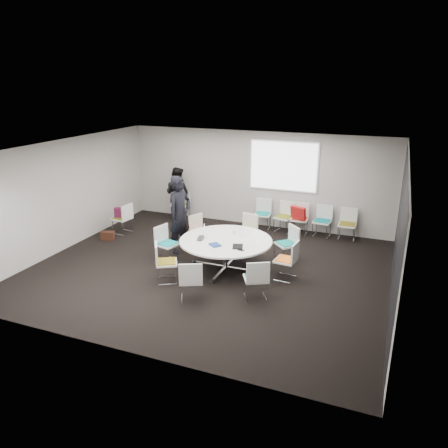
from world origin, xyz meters
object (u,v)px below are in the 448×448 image
at_px(chair_ring_f, 166,270).
at_px(cup, 234,232).
at_px(person_main, 180,215).
at_px(chair_ring_h, 256,286).
at_px(chair_ring_c, 246,237).
at_px(chair_back_d, 322,227).
at_px(maroon_bag, 122,212).
at_px(chair_ring_b, 286,251).
at_px(chair_person_back, 181,210).
at_px(chair_ring_e, 168,251).
at_px(chair_back_c, 299,225).
at_px(chair_ring_d, 201,238).
at_px(chair_back_b, 284,223).
at_px(conference_table, 226,248).
at_px(chair_spare_left, 123,224).
at_px(laptop, 203,238).
at_px(chair_back_a, 262,220).
at_px(brown_bag, 108,236).
at_px(chair_ring_a, 286,267).
at_px(chair_ring_g, 191,288).
at_px(person_back, 177,194).
at_px(chair_back_e, 347,231).

bearing_deg(chair_ring_f, cup, 117.57).
bearing_deg(person_main, chair_ring_h, -108.37).
height_order(chair_ring_c, chair_ring_f, same).
height_order(chair_back_d, maroon_bag, chair_back_d).
distance_m(chair_back_d, maroon_bag, 5.65).
height_order(chair_ring_b, chair_person_back, same).
xyz_separation_m(chair_ring_e, chair_back_c, (2.53, 3.10, 0.00)).
distance_m(chair_ring_d, person_main, 0.89).
height_order(chair_ring_e, cup, chair_ring_e).
bearing_deg(chair_back_b, chair_ring_d, 63.09).
xyz_separation_m(chair_back_b, maroon_bag, (-4.25, -1.81, 0.34)).
bearing_deg(cup, chair_ring_e, -160.24).
relative_size(conference_table, chair_ring_c, 2.41).
xyz_separation_m(chair_ring_d, person_main, (-0.39, -0.37, 0.71)).
distance_m(chair_back_d, cup, 3.11).
relative_size(conference_table, chair_ring_d, 2.41).
xyz_separation_m(conference_table, chair_ring_h, (1.09, -1.12, -0.25)).
bearing_deg(maroon_bag, chair_spare_left, -7.52).
bearing_deg(chair_person_back, chair_ring_f, 127.24).
bearing_deg(chair_back_b, chair_back_d, -166.34).
height_order(chair_back_c, laptop, chair_back_c).
bearing_deg(chair_back_a, chair_ring_e, 60.47).
height_order(chair_ring_e, chair_person_back, same).
distance_m(chair_ring_e, chair_ring_f, 1.11).
bearing_deg(chair_ring_f, brown_bag, -150.32).
distance_m(conference_table, chair_back_c, 3.20).
xyz_separation_m(chair_ring_a, chair_ring_e, (-2.90, -0.10, 0.00)).
bearing_deg(chair_back_a, laptop, 76.60).
distance_m(chair_back_b, chair_person_back, 3.32).
height_order(conference_table, chair_back_d, chair_back_d).
bearing_deg(maroon_bag, chair_ring_f, -40.50).
height_order(conference_table, chair_spare_left, chair_spare_left).
xyz_separation_m(chair_ring_a, brown_bag, (-5.14, 0.58, -0.16)).
bearing_deg(chair_ring_g, person_back, 95.29).
relative_size(chair_ring_f, chair_ring_g, 1.00).
bearing_deg(chair_ring_a, chair_back_d, 0.53).
bearing_deg(person_back, chair_person_back, -83.82).
bearing_deg(chair_ring_c, conference_table, 102.05).
distance_m(conference_table, chair_back_e, 3.84).
bearing_deg(chair_back_b, brown_bag, 42.15).
xyz_separation_m(chair_ring_f, person_main, (-0.51, 1.69, 0.71)).
relative_size(chair_back_d, laptop, 2.62).
xyz_separation_m(chair_ring_g, chair_back_b, (0.69, 4.68, 0.00)).
xyz_separation_m(chair_ring_e, chair_back_b, (2.08, 3.11, 0.00)).
distance_m(chair_back_a, person_main, 2.91).
distance_m(chair_ring_d, chair_back_c, 2.95).
bearing_deg(chair_back_e, maroon_bag, 17.32).
height_order(chair_ring_g, brown_bag, chair_ring_g).
relative_size(person_main, brown_bag, 5.46).
bearing_deg(chair_back_a, chair_ring_b, 115.71).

